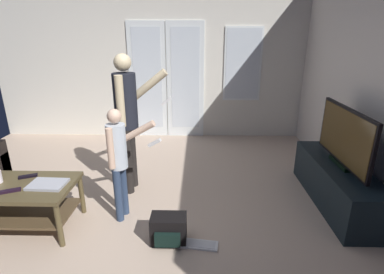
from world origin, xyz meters
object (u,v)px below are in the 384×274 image
loose_keyboard (194,244)px  flat_screen_tv (345,137)px  person_child (119,155)px  laptop_closed (48,184)px  backpack (169,229)px  tv_remote_black (10,191)px  dvd_remote_slim (28,176)px  tv_stand (336,184)px  coffee_table (25,197)px  person_adult (127,112)px

loose_keyboard → flat_screen_tv: bearing=25.6°
person_child → loose_keyboard: 1.09m
flat_screen_tv → laptop_closed: bearing=-169.8°
backpack → tv_remote_black: 1.47m
loose_keyboard → dvd_remote_slim: dvd_remote_slim is taller
laptop_closed → dvd_remote_slim: size_ratio=1.93×
tv_stand → backpack: tv_stand is taller
coffee_table → tv_stand: bearing=9.2°
backpack → dvd_remote_slim: dvd_remote_slim is taller
coffee_table → laptop_closed: size_ratio=2.86×
laptop_closed → person_adult: bearing=55.2°
person_adult → loose_keyboard: size_ratio=3.56×
loose_keyboard → person_child: bearing=149.9°
tv_stand → flat_screen_tv: 0.55m
tv_stand → person_child: size_ratio=1.29×
dvd_remote_slim → loose_keyboard: bearing=-37.7°
person_child → loose_keyboard: bearing=-30.1°
flat_screen_tv → tv_stand: bearing=-65.5°
laptop_closed → tv_remote_black: laptop_closed is taller
tv_stand → person_adult: bearing=173.4°
dvd_remote_slim → tv_remote_black: bearing=-115.3°
dvd_remote_slim → person_adult: bearing=11.3°
coffee_table → flat_screen_tv: size_ratio=0.85×
tv_stand → backpack: (-1.80, -0.70, -0.10)m
tv_stand → flat_screen_tv: size_ratio=1.36×
person_child → tv_remote_black: bearing=-160.4°
person_adult → backpack: person_adult is taller
person_adult → dvd_remote_slim: bearing=-144.3°
flat_screen_tv → backpack: (-1.80, -0.71, -0.66)m
tv_stand → laptop_closed: (-2.94, -0.52, 0.25)m
backpack → laptop_closed: laptop_closed is taller
person_child → backpack: 0.85m
loose_keyboard → tv_remote_black: bearing=176.5°
coffee_table → loose_keyboard: bearing=-8.1°
loose_keyboard → dvd_remote_slim: (-1.65, 0.39, 0.47)m
person_child → loose_keyboard: (0.74, -0.43, -0.68)m
person_adult → dvd_remote_slim: (-0.88, -0.63, -0.49)m
laptop_closed → tv_remote_black: (-0.28, -0.12, -0.00)m
person_child → backpack: (0.51, -0.38, -0.57)m
backpack → loose_keyboard: (0.23, -0.05, -0.12)m
person_child → tv_remote_black: size_ratio=6.80×
coffee_table → loose_keyboard: 1.67m
person_child → loose_keyboard: person_child is taller
person_adult → tv_stand: bearing=-6.6°
flat_screen_tv → person_child: 2.33m
loose_keyboard → laptop_closed: 1.47m
coffee_table → laptop_closed: (0.25, -0.01, 0.14)m
coffee_table → person_adult: size_ratio=0.58×
tv_stand → tv_remote_black: bearing=-168.6°
flat_screen_tv → dvd_remote_slim: 3.25m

